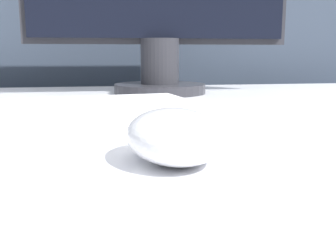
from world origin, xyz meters
TOP-DOWN VIEW (x-y plane):
  - partition_panel at (0.00, 0.61)m, footprint 5.00×0.03m
  - computer_mouse_near at (0.03, -0.26)m, footprint 0.08×0.11m
  - keyboard at (-0.09, -0.04)m, footprint 0.38×0.19m

SIDE VIEW (x-z plane):
  - partition_panel at x=0.00m, z-range 0.00..1.21m
  - keyboard at x=-0.09m, z-range 0.72..0.74m
  - computer_mouse_near at x=0.03m, z-range 0.72..0.76m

